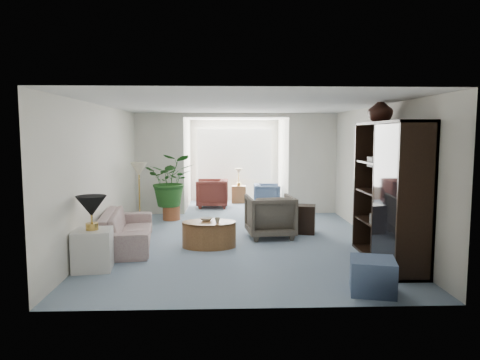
{
  "coord_description": "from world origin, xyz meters",
  "views": [
    {
      "loc": [
        -0.31,
        -7.8,
        1.98
      ],
      "look_at": [
        0.0,
        0.6,
        1.1
      ],
      "focal_mm": 32.69,
      "sensor_mm": 36.0,
      "label": 1
    }
  ],
  "objects_px": {
    "sofa": "(127,229)",
    "cabinet_urn": "(380,109)",
    "side_table_dark": "(303,219)",
    "ottoman": "(373,276)",
    "wingback_chair": "(270,216)",
    "entertainment_cabinet": "(389,193)",
    "end_table": "(93,250)",
    "floor_lamp": "(139,169)",
    "plant_pot": "(171,213)",
    "sunroom_chair_blue": "(267,195)",
    "coffee_table": "(209,234)",
    "table_lamp": "(91,206)",
    "coffee_cup": "(217,220)",
    "sunroom_table": "(239,194)",
    "coffee_bowl": "(206,219)",
    "framed_picture": "(379,150)",
    "sunroom_chair_maroon": "(212,193)"
  },
  "relations": [
    {
      "from": "end_table",
      "to": "wingback_chair",
      "type": "bearing_deg",
      "value": 34.74
    },
    {
      "from": "end_table",
      "to": "cabinet_urn",
      "type": "distance_m",
      "value": 4.98
    },
    {
      "from": "sofa",
      "to": "sunroom_table",
      "type": "bearing_deg",
      "value": -31.74
    },
    {
      "from": "sofa",
      "to": "floor_lamp",
      "type": "bearing_deg",
      "value": -5.4
    },
    {
      "from": "table_lamp",
      "to": "wingback_chair",
      "type": "bearing_deg",
      "value": 34.74
    },
    {
      "from": "framed_picture",
      "to": "coffee_bowl",
      "type": "distance_m",
      "value": 3.32
    },
    {
      "from": "floor_lamp",
      "to": "ottoman",
      "type": "relative_size",
      "value": 0.67
    },
    {
      "from": "coffee_bowl",
      "to": "entertainment_cabinet",
      "type": "distance_m",
      "value": 3.13
    },
    {
      "from": "sunroom_table",
      "to": "ottoman",
      "type": "bearing_deg",
      "value": -78.82
    },
    {
      "from": "cabinet_urn",
      "to": "coffee_cup",
      "type": "bearing_deg",
      "value": 171.19
    },
    {
      "from": "wingback_chair",
      "to": "entertainment_cabinet",
      "type": "bearing_deg",
      "value": 127.74
    },
    {
      "from": "wingback_chair",
      "to": "cabinet_urn",
      "type": "relative_size",
      "value": 2.17
    },
    {
      "from": "framed_picture",
      "to": "plant_pot",
      "type": "relative_size",
      "value": 1.25
    },
    {
      "from": "coffee_table",
      "to": "wingback_chair",
      "type": "distance_m",
      "value": 1.37
    },
    {
      "from": "plant_pot",
      "to": "table_lamp",
      "type": "bearing_deg",
      "value": -100.67
    },
    {
      "from": "floor_lamp",
      "to": "plant_pot",
      "type": "bearing_deg",
      "value": 55.95
    },
    {
      "from": "entertainment_cabinet",
      "to": "sunroom_table",
      "type": "height_order",
      "value": "entertainment_cabinet"
    },
    {
      "from": "coffee_bowl",
      "to": "sofa",
      "type": "bearing_deg",
      "value": 179.46
    },
    {
      "from": "coffee_cup",
      "to": "wingback_chair",
      "type": "relative_size",
      "value": 0.11
    },
    {
      "from": "cabinet_urn",
      "to": "sunroom_chair_blue",
      "type": "distance_m",
      "value": 5.33
    },
    {
      "from": "framed_picture",
      "to": "entertainment_cabinet",
      "type": "height_order",
      "value": "entertainment_cabinet"
    },
    {
      "from": "wingback_chair",
      "to": "entertainment_cabinet",
      "type": "xyz_separation_m",
      "value": [
        1.65,
        -1.73,
        0.68
      ]
    },
    {
      "from": "plant_pot",
      "to": "sunroom_chair_blue",
      "type": "xyz_separation_m",
      "value": [
        2.4,
        1.71,
        0.16
      ]
    },
    {
      "from": "sunroom_table",
      "to": "coffee_table",
      "type": "bearing_deg",
      "value": -97.93
    },
    {
      "from": "ottoman",
      "to": "sunroom_table",
      "type": "bearing_deg",
      "value": 101.18
    },
    {
      "from": "side_table_dark",
      "to": "end_table",
      "type": "bearing_deg",
      "value": -147.35
    },
    {
      "from": "coffee_bowl",
      "to": "sunroom_table",
      "type": "bearing_deg",
      "value": 81.33
    },
    {
      "from": "table_lamp",
      "to": "coffee_cup",
      "type": "relative_size",
      "value": 4.39
    },
    {
      "from": "coffee_bowl",
      "to": "table_lamp",
      "type": "bearing_deg",
      "value": -140.32
    },
    {
      "from": "framed_picture",
      "to": "coffee_bowl",
      "type": "height_order",
      "value": "framed_picture"
    },
    {
      "from": "side_table_dark",
      "to": "ottoman",
      "type": "height_order",
      "value": "side_table_dark"
    },
    {
      "from": "ottoman",
      "to": "entertainment_cabinet",
      "type": "bearing_deg",
      "value": 62.58
    },
    {
      "from": "sofa",
      "to": "cabinet_urn",
      "type": "distance_m",
      "value": 4.79
    },
    {
      "from": "side_table_dark",
      "to": "floor_lamp",
      "type": "bearing_deg",
      "value": 169.32
    },
    {
      "from": "entertainment_cabinet",
      "to": "plant_pot",
      "type": "relative_size",
      "value": 5.44
    },
    {
      "from": "sofa",
      "to": "table_lamp",
      "type": "relative_size",
      "value": 4.78
    },
    {
      "from": "framed_picture",
      "to": "coffee_table",
      "type": "xyz_separation_m",
      "value": [
        -3.04,
        -0.13,
        -1.47
      ]
    },
    {
      "from": "floor_lamp",
      "to": "sunroom_chair_maroon",
      "type": "distance_m",
      "value": 3.07
    },
    {
      "from": "cabinet_urn",
      "to": "ottoman",
      "type": "distance_m",
      "value": 2.9
    },
    {
      "from": "wingback_chair",
      "to": "side_table_dark",
      "type": "height_order",
      "value": "wingback_chair"
    },
    {
      "from": "cabinet_urn",
      "to": "sunroom_chair_maroon",
      "type": "xyz_separation_m",
      "value": [
        -2.87,
        4.72,
        -2.0
      ]
    },
    {
      "from": "coffee_table",
      "to": "sunroom_chair_blue",
      "type": "xyz_separation_m",
      "value": [
        1.44,
        4.21,
        0.09
      ]
    },
    {
      "from": "coffee_bowl",
      "to": "sunroom_chair_blue",
      "type": "height_order",
      "value": "sunroom_chair_blue"
    },
    {
      "from": "framed_picture",
      "to": "sunroom_chair_maroon",
      "type": "bearing_deg",
      "value": 127.2
    },
    {
      "from": "entertainment_cabinet",
      "to": "sunroom_chair_blue",
      "type": "relative_size",
      "value": 3.11
    },
    {
      "from": "entertainment_cabinet",
      "to": "sunroom_table",
      "type": "relative_size",
      "value": 4.38
    },
    {
      "from": "side_table_dark",
      "to": "entertainment_cabinet",
      "type": "bearing_deg",
      "value": -64.84
    },
    {
      "from": "side_table_dark",
      "to": "sunroom_chair_maroon",
      "type": "relative_size",
      "value": 0.67
    },
    {
      "from": "floor_lamp",
      "to": "sunroom_table",
      "type": "height_order",
      "value": "floor_lamp"
    },
    {
      "from": "coffee_table",
      "to": "wingback_chair",
      "type": "relative_size",
      "value": 1.06
    }
  ]
}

